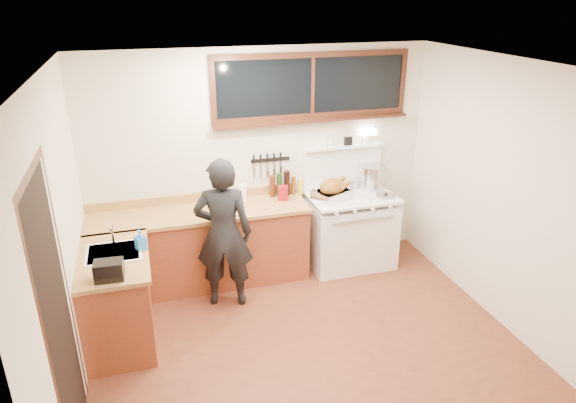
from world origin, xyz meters
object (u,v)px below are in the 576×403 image
object	(u,v)px
cutting_board	(224,208)
roast_turkey	(332,190)
vintage_stove	(350,228)
man	(224,234)

from	to	relation	value
cutting_board	roast_turkey	bearing A→B (deg)	1.96
vintage_stove	cutting_board	distance (m)	1.61
cutting_board	roast_turkey	xyz separation A→B (m)	(1.28, 0.04, 0.05)
vintage_stove	cutting_board	size ratio (longest dim) A/B	3.84
cutting_board	roast_turkey	size ratio (longest dim) A/B	0.84
vintage_stove	man	distance (m)	1.71
vintage_stove	man	size ratio (longest dim) A/B	0.98
vintage_stove	cutting_board	world-z (taller)	vintage_stove
man	roast_turkey	xyz separation A→B (m)	(1.36, 0.41, 0.18)
cutting_board	man	bearing A→B (deg)	-101.78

